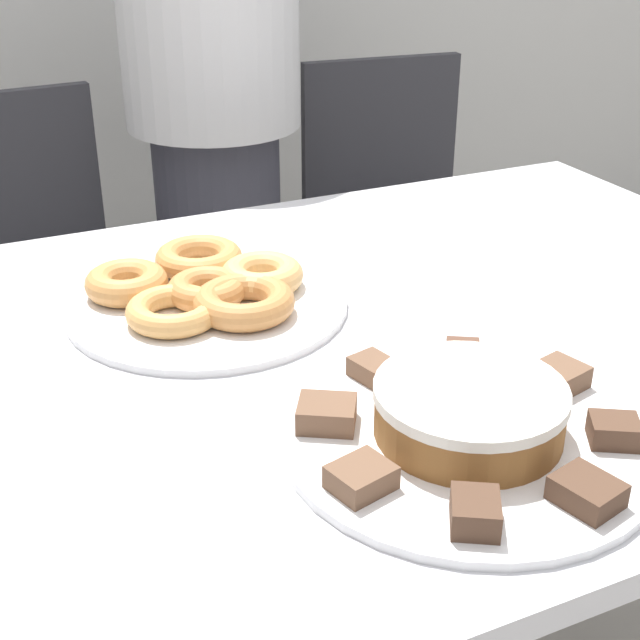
{
  "coord_description": "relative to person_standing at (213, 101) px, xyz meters",
  "views": [
    {
      "loc": [
        -0.4,
        -0.89,
        1.28
      ],
      "look_at": [
        -0.02,
        -0.06,
        0.82
      ],
      "focal_mm": 50.0,
      "sensor_mm": 36.0,
      "label": 1
    }
  ],
  "objects": [
    {
      "name": "office_chair_left",
      "position": [
        -0.43,
        -0.08,
        -0.42
      ],
      "size": [
        0.47,
        0.47,
        0.89
      ],
      "rotation": [
        0.0,
        0.0,
        0.08
      ],
      "color": "black",
      "rests_on": "ground_plane"
    },
    {
      "name": "donut_5",
      "position": [
        -0.33,
        -0.83,
        -0.06
      ],
      "size": [
        0.12,
        0.12,
        0.03
      ],
      "color": "tan",
      "rests_on": "plate_donuts"
    },
    {
      "name": "lamington_3",
      "position": [
        -0.1,
        -1.33,
        -0.06
      ],
      "size": [
        0.06,
        0.07,
        0.02
      ],
      "rotation": [
        0.0,
        0.0,
        4.96
      ],
      "color": "#513828",
      "rests_on": "plate_cake"
    },
    {
      "name": "donut_1",
      "position": [
        -0.24,
        -0.85,
        -0.06
      ],
      "size": [
        0.13,
        0.13,
        0.04
      ],
      "color": "#C68447",
      "rests_on": "plate_donuts"
    },
    {
      "name": "lamington_6",
      "position": [
        -0.06,
        -1.07,
        -0.06
      ],
      "size": [
        0.06,
        0.06,
        0.02
      ],
      "rotation": [
        0.0,
        0.0,
        7.32
      ],
      "color": "brown",
      "rests_on": "plate_cake"
    },
    {
      "name": "plate_cake",
      "position": [
        -0.13,
        -1.19,
        -0.08
      ],
      "size": [
        0.38,
        0.38,
        0.01
      ],
      "color": "white",
      "rests_on": "table"
    },
    {
      "name": "lamington_1",
      "position": [
        -0.27,
        -1.23,
        -0.06
      ],
      "size": [
        0.07,
        0.06,
        0.02
      ],
      "rotation": [
        0.0,
        0.0,
        3.39
      ],
      "color": "brown",
      "rests_on": "plate_cake"
    },
    {
      "name": "donut_2",
      "position": [
        -0.19,
        -0.78,
        -0.06
      ],
      "size": [
        0.11,
        0.11,
        0.04
      ],
      "color": "#E5AD66",
      "rests_on": "plate_donuts"
    },
    {
      "name": "lamington_2",
      "position": [
        -0.21,
        -1.32,
        -0.06
      ],
      "size": [
        0.06,
        0.06,
        0.03
      ],
      "rotation": [
        0.0,
        0.0,
        4.18
      ],
      "color": "#513828",
      "rests_on": "plate_cake"
    },
    {
      "name": "lamington_5",
      "position": [
        0.01,
        -1.16,
        -0.06
      ],
      "size": [
        0.07,
        0.06,
        0.03
      ],
      "rotation": [
        0.0,
        0.0,
        6.53
      ],
      "color": "brown",
      "rests_on": "plate_cake"
    },
    {
      "name": "donut_0",
      "position": [
        -0.28,
        -0.79,
        -0.06
      ],
      "size": [
        0.11,
        0.11,
        0.03
      ],
      "color": "#C68447",
      "rests_on": "plate_donuts"
    },
    {
      "name": "donut_3",
      "position": [
        -0.25,
        -0.68,
        -0.06
      ],
      "size": [
        0.12,
        0.12,
        0.04
      ],
      "color": "#D18E4C",
      "rests_on": "plate_donuts"
    },
    {
      "name": "table",
      "position": [
        -0.18,
        -0.93,
        -0.17
      ],
      "size": [
        1.52,
        0.98,
        0.76
      ],
      "color": "silver",
      "rests_on": "ground_plane"
    },
    {
      "name": "person_standing",
      "position": [
        0.0,
        0.0,
        0.0
      ],
      "size": [
        0.37,
        0.37,
        1.61
      ],
      "color": "#383842",
      "rests_on": "ground_plane"
    },
    {
      "name": "lamington_0",
      "position": [
        -0.26,
        -1.12,
        -0.06
      ],
      "size": [
        0.08,
        0.07,
        0.03
      ],
      "rotation": [
        0.0,
        0.0,
        2.6
      ],
      "color": "brown",
      "rests_on": "plate_cake"
    },
    {
      "name": "office_chair_right",
      "position": [
        0.43,
        -0.08,
        -0.42
      ],
      "size": [
        0.48,
        0.48,
        0.89
      ],
      "rotation": [
        0.0,
        0.0,
        -0.1
      ],
      "color": "black",
      "rests_on": "ground_plane"
    },
    {
      "name": "lamington_7",
      "position": [
        -0.17,
        -1.06,
        -0.06
      ],
      "size": [
        0.05,
        0.06,
        0.02
      ],
      "rotation": [
        0.0,
        0.0,
        8.1
      ],
      "color": "brown",
      "rests_on": "plate_cake"
    },
    {
      "name": "plate_donuts",
      "position": [
        -0.28,
        -0.79,
        -0.08
      ],
      "size": [
        0.37,
        0.37,
        0.01
      ],
      "color": "white",
      "rests_on": "table"
    },
    {
      "name": "frosted_cake",
      "position": [
        -0.13,
        -1.19,
        -0.05
      ],
      "size": [
        0.19,
        0.19,
        0.05
      ],
      "color": "brown",
      "rests_on": "plate_cake"
    },
    {
      "name": "donut_4",
      "position": [
        -0.37,
        -0.73,
        -0.06
      ],
      "size": [
        0.11,
        0.11,
        0.04
      ],
      "color": "#D18E4C",
      "rests_on": "plate_donuts"
    },
    {
      "name": "lamington_4",
      "position": [
        -0.01,
        -1.27,
        -0.06
      ],
      "size": [
        0.06,
        0.06,
        0.03
      ],
      "rotation": [
        0.0,
        0.0,
        5.75
      ],
      "color": "#513828",
      "rests_on": "plate_cake"
    }
  ]
}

